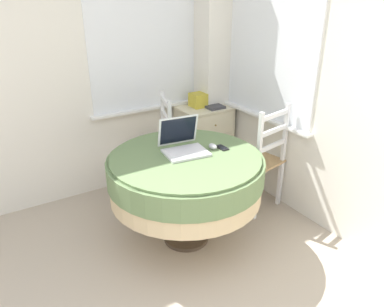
# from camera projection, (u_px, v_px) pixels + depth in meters

# --- Properties ---
(corner_room_shell) EXTENTS (4.38, 4.56, 2.55)m
(corner_room_shell) POSITION_uv_depth(u_px,v_px,m) (192.00, 77.00, 2.76)
(corner_room_shell) COLOR white
(corner_room_shell) RESTS_ON ground_plane
(round_dining_table) EXTENTS (1.18, 1.18, 0.74)m
(round_dining_table) POSITION_uv_depth(u_px,v_px,m) (186.00, 174.00, 2.82)
(round_dining_table) COLOR #4C3D2D
(round_dining_table) RESTS_ON ground_plane
(laptop) EXTENTS (0.35, 0.34, 0.25)m
(laptop) POSITION_uv_depth(u_px,v_px,m) (183.00, 145.00, 2.82)
(laptop) COLOR silver
(laptop) RESTS_ON round_dining_table
(computer_mouse) EXTENTS (0.05, 0.08, 0.04)m
(computer_mouse) POSITION_uv_depth(u_px,v_px,m) (213.00, 146.00, 2.87)
(computer_mouse) COLOR silver
(computer_mouse) RESTS_ON round_dining_table
(cell_phone) EXTENTS (0.06, 0.11, 0.01)m
(cell_phone) POSITION_uv_depth(u_px,v_px,m) (222.00, 148.00, 2.89)
(cell_phone) COLOR black
(cell_phone) RESTS_ON round_dining_table
(dining_chair_near_back_window) EXTENTS (0.50, 0.51, 0.99)m
(dining_chair_near_back_window) POSITION_uv_depth(u_px,v_px,m) (154.00, 150.00, 3.56)
(dining_chair_near_back_window) COLOR tan
(dining_chair_near_back_window) RESTS_ON ground_plane
(dining_chair_near_right_window) EXTENTS (0.48, 0.46, 0.99)m
(dining_chair_near_right_window) POSITION_uv_depth(u_px,v_px,m) (259.00, 161.00, 3.34)
(dining_chair_near_right_window) COLOR tan
(dining_chair_near_right_window) RESTS_ON ground_plane
(corner_cabinet) EXTENTS (0.53, 0.43, 0.75)m
(corner_cabinet) POSITION_uv_depth(u_px,v_px,m) (204.00, 140.00, 4.01)
(corner_cabinet) COLOR beige
(corner_cabinet) RESTS_ON ground_plane
(storage_box) EXTENTS (0.15, 0.16, 0.14)m
(storage_box) POSITION_uv_depth(u_px,v_px,m) (198.00, 100.00, 3.82)
(storage_box) COLOR gold
(storage_box) RESTS_ON corner_cabinet
(book_on_cabinet) EXTENTS (0.18, 0.19, 0.02)m
(book_on_cabinet) POSITION_uv_depth(u_px,v_px,m) (214.00, 106.00, 3.82)
(book_on_cabinet) COLOR #3F3F44
(book_on_cabinet) RESTS_ON corner_cabinet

